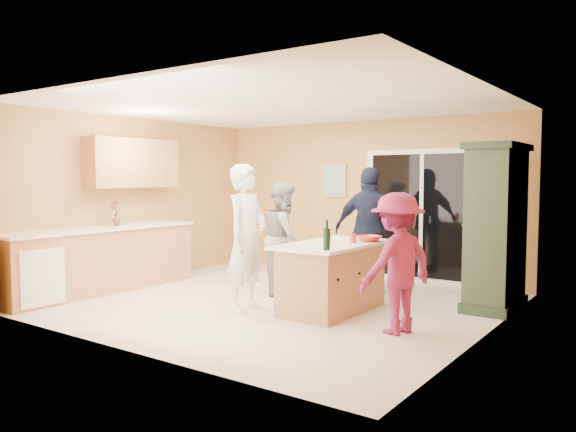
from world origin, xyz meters
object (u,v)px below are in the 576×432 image
Objects in this scene: woman_grey at (284,238)px; woman_magenta at (397,263)px; green_hutch at (496,229)px; kitchen_island at (332,279)px; woman_white at (247,238)px; woman_navy at (370,230)px.

woman_grey is 1.06× the size of woman_magenta.
green_hutch reaches higher than woman_grey.
kitchen_island is 0.78× the size of green_hutch.
woman_navy is at bearing -25.05° from woman_white.
green_hutch is 1.38× the size of woman_magenta.
woman_navy is (-1.76, 0.00, -0.11)m from green_hutch.
woman_navy reaches higher than woman_grey.
green_hutch is 1.15× the size of woman_navy.
kitchen_island is at bearing -92.57° from woman_magenta.
kitchen_island is 0.90× the size of woman_navy.
woman_magenta is at bearing -144.64° from woman_grey.
woman_navy is at bearing -125.28° from woman_magenta.
woman_white reaches higher than woman_magenta.
woman_white reaches higher than woman_grey.
woman_white is at bearing -65.51° from woman_magenta.
woman_magenta is (1.06, -0.44, 0.35)m from kitchen_island.
green_hutch is (1.61, 1.30, 0.61)m from kitchen_island.
green_hutch is at bearing -56.69° from woman_white.
woman_magenta is (1.94, 0.15, -0.16)m from woman_white.
woman_white is 1.95m from woman_magenta.
woman_white is 1.21× the size of woman_magenta.
green_hutch is at bearing -177.61° from woman_magenta.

